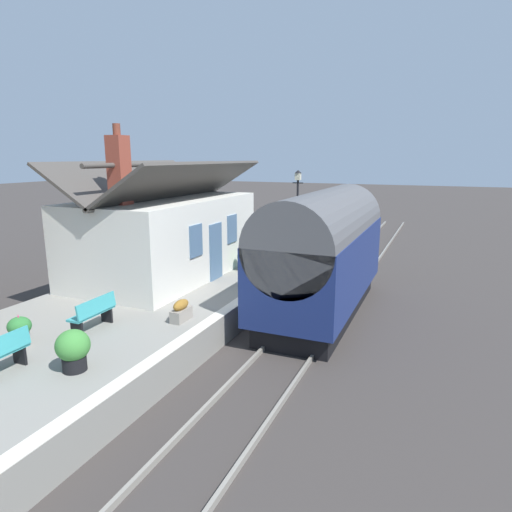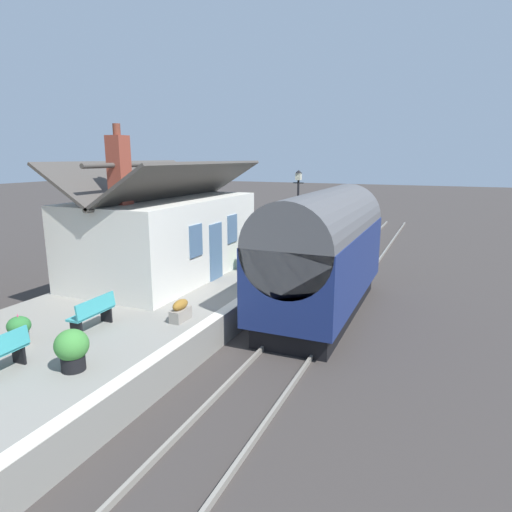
% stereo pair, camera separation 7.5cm
% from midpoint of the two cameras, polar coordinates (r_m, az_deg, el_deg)
% --- Properties ---
extents(ground_plane, '(160.00, 160.00, 0.00)m').
position_cam_midpoint_polar(ground_plane, '(14.14, 2.44, -9.85)').
color(ground_plane, '#383330').
extents(platform, '(32.00, 6.43, 0.92)m').
position_cam_midpoint_polar(platform, '(15.87, -11.99, -5.82)').
color(platform, gray).
rests_on(platform, ground).
extents(platform_edge_coping, '(32.00, 0.36, 0.02)m').
position_cam_midpoint_polar(platform_edge_coping, '(14.25, -1.98, -5.69)').
color(platform_edge_coping, beige).
rests_on(platform_edge_coping, platform).
extents(rail_near, '(52.00, 0.08, 0.14)m').
position_cam_midpoint_polar(rail_near, '(13.67, 8.91, -10.50)').
color(rail_near, gray).
rests_on(rail_near, ground).
extents(rail_far, '(52.00, 0.08, 0.14)m').
position_cam_midpoint_polar(rail_far, '(14.06, 3.14, -9.70)').
color(rail_far, gray).
rests_on(rail_far, ground).
extents(train, '(8.17, 2.73, 4.32)m').
position_cam_midpoint_polar(train, '(15.37, 8.76, 0.49)').
color(train, black).
rests_on(train, ground).
extents(station_building, '(8.03, 4.40, 5.52)m').
position_cam_midpoint_polar(station_building, '(17.36, -11.44, 2.79)').
color(station_building, silver).
rests_on(station_building, platform).
extents(bench_by_lamp, '(1.40, 0.44, 0.88)m').
position_cam_midpoint_polar(bench_by_lamp, '(23.59, 1.87, 2.83)').
color(bench_by_lamp, teal).
rests_on(bench_by_lamp, platform).
extents(bench_mid_platform, '(1.41, 0.46, 0.88)m').
position_cam_midpoint_polar(bench_mid_platform, '(12.55, -20.05, -6.80)').
color(bench_mid_platform, teal).
rests_on(bench_mid_platform, platform).
extents(planter_bench_left, '(0.72, 0.72, 0.92)m').
position_cam_midpoint_polar(planter_bench_left, '(10.40, -22.38, -10.92)').
color(planter_bench_left, black).
rests_on(planter_bench_left, platform).
extents(planter_edge_far, '(0.58, 0.58, 0.87)m').
position_cam_midpoint_polar(planter_edge_far, '(17.85, -1.35, -0.42)').
color(planter_edge_far, teal).
rests_on(planter_edge_far, platform).
extents(planter_by_door, '(0.71, 0.32, 0.61)m').
position_cam_midpoint_polar(planter_by_door, '(12.64, -9.51, -6.94)').
color(planter_by_door, gray).
rests_on(planter_by_door, platform).
extents(planter_under_sign, '(0.55, 0.55, 0.80)m').
position_cam_midpoint_polar(planter_under_sign, '(12.27, -27.98, -8.32)').
color(planter_under_sign, gray).
rests_on(planter_under_sign, platform).
extents(planter_corner_building, '(0.42, 0.42, 0.71)m').
position_cam_midpoint_polar(planter_corner_building, '(17.92, 1.27, -0.63)').
color(planter_corner_building, '#9E5138').
rests_on(planter_corner_building, platform).
extents(lamp_post_platform, '(0.32, 0.50, 3.91)m').
position_cam_midpoint_polar(lamp_post_platform, '(20.62, 5.54, 7.62)').
color(lamp_post_platform, black).
rests_on(lamp_post_platform, platform).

